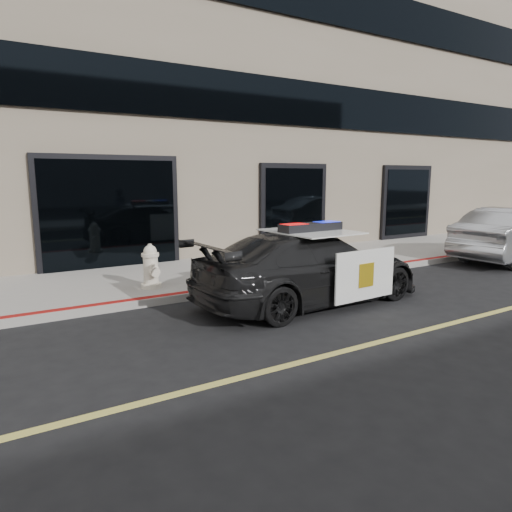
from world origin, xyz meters
TOP-DOWN VIEW (x-y plane):
  - ground at (0.00, 0.00)m, footprint 120.00×120.00m
  - sidewalk_n at (0.00, 5.25)m, footprint 60.00×3.50m
  - building_n at (0.00, 10.50)m, footprint 60.00×7.00m
  - police_car at (1.49, 2.21)m, footprint 2.39×4.82m
  - fire_hydrant at (-0.90, 4.29)m, footprint 0.40×0.56m

SIDE VIEW (x-z plane):
  - ground at x=0.00m, z-range 0.00..0.00m
  - sidewalk_n at x=0.00m, z-range 0.00..0.15m
  - fire_hydrant at x=-0.90m, z-range 0.12..1.01m
  - police_car at x=1.49m, z-range -0.08..1.44m
  - building_n at x=0.00m, z-range 0.00..12.00m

